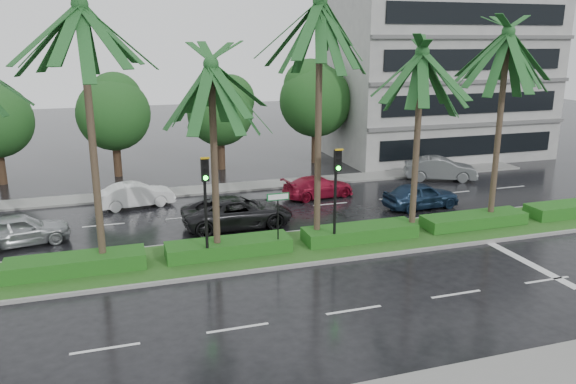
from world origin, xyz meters
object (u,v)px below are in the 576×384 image
object	(u,v)px
car_red	(318,187)
street_sign	(278,208)
car_silver	(19,230)
car_blue	(421,195)
car_white	(136,195)
signal_median_left	(206,194)
car_darkgrey	(238,212)
car_grey	(440,169)

from	to	relation	value
car_red	street_sign	bearing A→B (deg)	140.36
car_silver	car_blue	world-z (taller)	car_silver
car_white	street_sign	bearing A→B (deg)	-158.69
car_silver	car_white	size ratio (longest dim) A/B	1.04
street_sign	car_blue	size ratio (longest dim) A/B	0.63
signal_median_left	street_sign	world-z (taller)	signal_median_left
signal_median_left	car_darkgrey	world-z (taller)	signal_median_left
street_sign	car_grey	size ratio (longest dim) A/B	0.57
street_sign	car_silver	world-z (taller)	street_sign
car_silver	car_red	size ratio (longest dim) A/B	1.00
street_sign	signal_median_left	bearing A→B (deg)	-176.53
car_darkgrey	car_red	distance (m)	6.78
car_white	car_darkgrey	xyz separation A→B (m)	(4.50, -5.03, 0.08)
street_sign	car_grey	world-z (taller)	street_sign
car_white	car_silver	bearing A→B (deg)	123.05
car_darkgrey	car_grey	xyz separation A→B (m)	(14.62, 5.24, 0.00)
street_sign	car_red	xyz separation A→B (m)	(4.87, 8.07, -1.51)
car_silver	car_blue	size ratio (longest dim) A/B	1.01
signal_median_left	street_sign	bearing A→B (deg)	3.47
car_red	car_grey	distance (m)	9.12
signal_median_left	car_grey	xyz separation A→B (m)	(16.87, 9.70, -2.25)
signal_median_left	car_silver	distance (m)	9.25
car_red	car_blue	world-z (taller)	car_blue
car_silver	car_darkgrey	bearing A→B (deg)	-103.86
signal_median_left	car_silver	xyz separation A→B (m)	(-7.50, 4.91, -2.28)
signal_median_left	street_sign	xyz separation A→B (m)	(3.00, 0.18, -0.87)
car_darkgrey	car_red	xyz separation A→B (m)	(5.62, 3.79, -0.13)
car_red	car_white	bearing A→B (deg)	74.46
car_red	car_blue	xyz separation A→B (m)	(4.50, -3.72, 0.10)
car_white	car_red	xyz separation A→B (m)	(10.12, -1.24, -0.05)
car_red	car_grey	xyz separation A→B (m)	(9.00, 1.45, 0.13)
car_silver	car_grey	bearing A→B (deg)	-90.11
car_white	car_grey	bearing A→B (deg)	-97.51
car_blue	signal_median_left	bearing A→B (deg)	106.48
signal_median_left	car_white	xyz separation A→B (m)	(-2.25, 9.50, -2.33)
signal_median_left	car_white	world-z (taller)	signal_median_left
car_silver	car_grey	distance (m)	24.83
car_red	car_silver	bearing A→B (deg)	93.74
car_grey	car_silver	bearing A→B (deg)	124.45
signal_median_left	car_white	bearing A→B (deg)	103.35
car_white	car_darkgrey	distance (m)	6.75
signal_median_left	car_grey	bearing A→B (deg)	29.90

